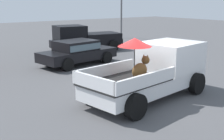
# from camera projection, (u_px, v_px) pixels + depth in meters

# --- Properties ---
(ground_plane) EXTENTS (80.00, 80.00, 0.00)m
(ground_plane) POSITION_uv_depth(u_px,v_px,m) (147.00, 98.00, 10.60)
(ground_plane) COLOR #4C4C4F
(pickup_truck_main) EXTENTS (5.26, 2.83, 2.24)m
(pickup_truck_main) POSITION_uv_depth(u_px,v_px,m) (155.00, 70.00, 10.70)
(pickup_truck_main) COLOR black
(pickup_truck_main) RESTS_ON ground
(pickup_truck_far) EXTENTS (5.02, 2.76, 1.80)m
(pickup_truck_far) POSITION_uv_depth(u_px,v_px,m) (84.00, 39.00, 20.24)
(pickup_truck_far) COLOR black
(pickup_truck_far) RESTS_ON ground
(parked_sedan_near) EXTENTS (4.51, 2.46, 1.33)m
(parked_sedan_near) POSITION_uv_depth(u_px,v_px,m) (77.00, 51.00, 16.01)
(parked_sedan_near) COLOR black
(parked_sedan_near) RESTS_ON ground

